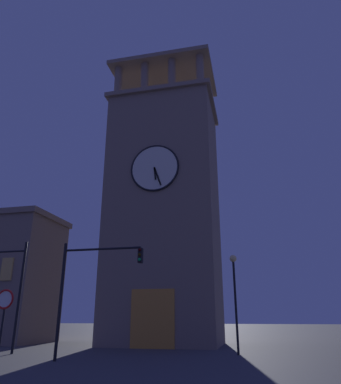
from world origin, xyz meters
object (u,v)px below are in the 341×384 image
Objects in this scene: traffic_signal_mid at (5,279)px; street_lamp at (235,284)px; clocktower at (165,209)px; no_horn_sign at (4,306)px; traffic_signal_near at (88,278)px.

traffic_signal_mid reaches higher than street_lamp.
no_horn_sign is at bearing 81.22° from clocktower.
traffic_signal_mid is 2.14× the size of no_horn_sign.
traffic_signal_near reaches higher than no_horn_sign.
clocktower is 4.10× the size of traffic_signal_mid.
traffic_signal_mid is (7.05, -2.82, 0.39)m from traffic_signal_near.
street_lamp is at bearing -131.03° from no_horn_sign.
clocktower is at bearing -47.23° from street_lamp.
clocktower is at bearing -133.22° from traffic_signal_mid.
clocktower is at bearing -96.16° from traffic_signal_near.
clocktower is 18.62m from no_horn_sign.
traffic_signal_mid is at bearing -52.31° from no_horn_sign.
clocktower is 13.84m from traffic_signal_mid.
clocktower is 4.78× the size of street_lamp.
traffic_signal_mid is at bearing 46.78° from clocktower.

